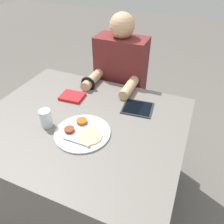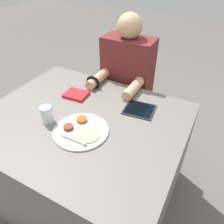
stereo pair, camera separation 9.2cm
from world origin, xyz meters
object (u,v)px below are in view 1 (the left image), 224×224
Objects in this scene: tablet_device at (138,108)px; drinking_glass at (46,118)px; person_diner at (120,95)px; thali_tray at (83,132)px; red_notebook at (72,97)px.

tablet_device is 0.56m from drinking_glass.
drinking_glass is (-0.17, -0.73, 0.24)m from person_diner.
thali_tray is at bearing -85.92° from person_diner.
red_notebook is at bearing 93.32° from drinking_glass.
drinking_glass is at bearing -140.22° from tablet_device.
tablet_device is (0.44, 0.05, -0.00)m from red_notebook.
tablet_device is at bearing 39.78° from drinking_glass.
person_diner is at bearing 94.08° from thali_tray.
person_diner is at bearing 77.07° from drinking_glass.
drinking_glass is (-0.43, -0.36, 0.05)m from tablet_device.
person_diner is 11.85× the size of drinking_glass.
drinking_glass reaches higher than thali_tray.
red_notebook is at bearing -113.46° from person_diner.
drinking_glass reaches higher than red_notebook.
red_notebook is at bearing -173.28° from tablet_device.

